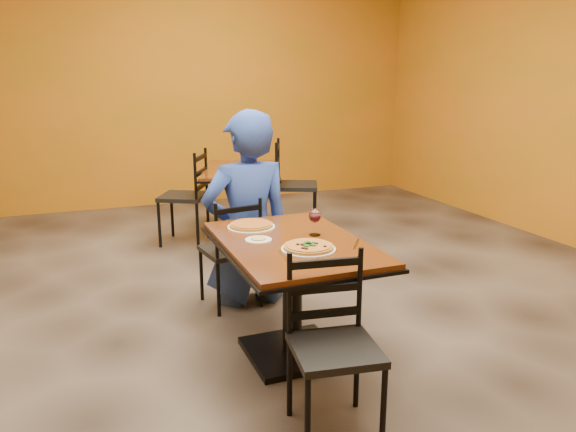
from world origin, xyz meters
name	(u,v)px	position (x,y,z in m)	size (l,w,h in m)	color
floor	(266,322)	(0.00, 0.00, 0.00)	(7.00, 8.00, 0.01)	black
wall_back	(165,91)	(0.00, 4.00, 1.50)	(7.00, 0.01, 3.00)	#C86616
table_main	(292,271)	(0.00, -0.50, 0.56)	(0.83, 1.23, 0.75)	#5E270E
table_second	(242,186)	(0.47, 2.13, 0.55)	(1.14, 1.39, 0.75)	#5E270E
chair_main_near	(335,350)	(-0.10, -1.29, 0.44)	(0.40, 0.40, 0.88)	black
chair_main_far	(230,251)	(-0.14, 0.42, 0.42)	(0.38, 0.38, 0.84)	black
chair_second_left	(183,197)	(-0.16, 2.13, 0.49)	(0.44, 0.44, 0.97)	black
chair_second_right	(296,186)	(1.10, 2.13, 0.51)	(0.46, 0.46, 1.02)	black
diner	(247,208)	(0.01, 0.44, 0.74)	(0.70, 0.46, 1.47)	navy
plate_main	(308,249)	(0.02, -0.70, 0.76)	(0.31, 0.31, 0.01)	white
pizza_main	(308,246)	(0.02, -0.70, 0.77)	(0.28, 0.28, 0.02)	maroon
plate_far	(251,227)	(-0.14, -0.14, 0.76)	(0.31, 0.31, 0.01)	white
pizza_far	(251,225)	(-0.14, -0.14, 0.77)	(0.28, 0.28, 0.02)	#B68C23
side_plate	(258,240)	(-0.19, -0.43, 0.76)	(0.16, 0.16, 0.01)	white
dip	(258,238)	(-0.19, -0.43, 0.76)	(0.09, 0.09, 0.01)	tan
wine_glass	(315,221)	(0.17, -0.44, 0.84)	(0.08, 0.08, 0.18)	white
fork	(283,256)	(-0.15, -0.75, 0.75)	(0.01, 0.19, 0.00)	silver
knife	(356,244)	(0.32, -0.70, 0.75)	(0.01, 0.21, 0.00)	silver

